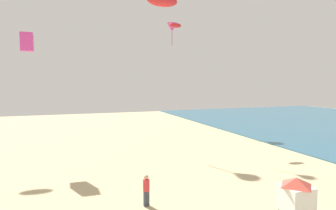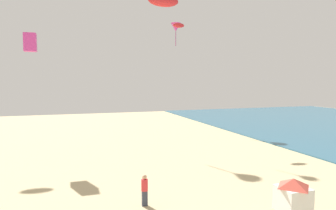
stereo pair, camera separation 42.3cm
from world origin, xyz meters
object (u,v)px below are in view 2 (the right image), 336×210
Objects in this scene: lifeguard_stand at (293,196)px; kite_red_parafoil_2 at (163,1)px; kite_magenta_delta at (176,27)px; kite_flyer at (145,188)px; kite_red_parafoil at (179,25)px; kite_magenta_box at (30,42)px.

lifeguard_stand is 1.10× the size of kite_red_parafoil_2.
kite_magenta_delta is (6.06, 30.54, 12.18)m from lifeguard_stand.
kite_flyer is 13.51m from kite_red_parafoil_2.
kite_red_parafoil is at bearing 64.14° from kite_red_parafoil_2.
lifeguard_stand is at bearing -98.73° from kite_red_parafoil.
kite_flyer is 0.71× the size of kite_red_parafoil_2.
kite_red_parafoil is at bearing 92.04° from kite_flyer.
kite_magenta_box is at bearing -147.16° from kite_magenta_delta.
lifeguard_stand is at bearing -59.09° from kite_magenta_box.
kite_red_parafoil is at bearing 74.03° from lifeguard_stand.
lifeguard_stand is at bearing -101.23° from kite_magenta_delta.
kite_red_parafoil reaches higher than kite_magenta_box.
kite_flyer is 17.93m from kite_magenta_box.
kite_red_parafoil reaches higher than lifeguard_stand.
kite_magenta_box is 12.55m from kite_red_parafoil_2.
kite_red_parafoil is 0.58× the size of kite_red_parafoil_2.
lifeguard_stand is 25.09m from kite_red_parafoil.
kite_magenta_box is 0.68× the size of kite_red_parafoil_2.
kite_magenta_box reaches higher than lifeguard_stand.
kite_red_parafoil_2 reaches higher than kite_flyer.
lifeguard_stand is 1.89× the size of kite_red_parafoil.
kite_red_parafoil_2 is 0.73× the size of kite_magenta_delta.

